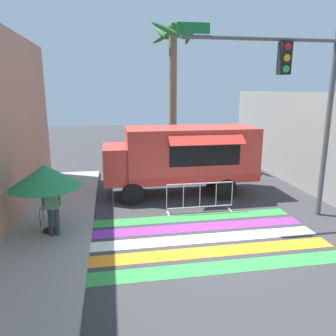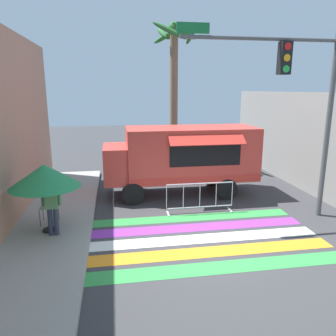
# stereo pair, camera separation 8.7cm
# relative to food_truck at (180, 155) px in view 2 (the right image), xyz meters

# --- Properties ---
(ground_plane) EXTENTS (60.00, 60.00, 0.00)m
(ground_plane) POSITION_rel_food_truck_xyz_m (-0.11, -4.29, -1.54)
(ground_plane) COLOR #38383A
(concrete_wall_right) EXTENTS (0.20, 16.00, 3.89)m
(concrete_wall_right) POSITION_rel_food_truck_xyz_m (5.13, -1.29, 0.40)
(concrete_wall_right) COLOR gray
(concrete_wall_right) RESTS_ON ground_plane
(crosswalk_painted) EXTENTS (6.40, 3.60, 0.01)m
(crosswalk_painted) POSITION_rel_food_truck_xyz_m (-0.11, -4.01, -1.54)
(crosswalk_painted) COLOR green
(crosswalk_painted) RESTS_ON ground_plane
(food_truck) EXTENTS (5.75, 2.46, 2.60)m
(food_truck) POSITION_rel_food_truck_xyz_m (0.00, 0.00, 0.00)
(food_truck) COLOR #D13D33
(food_truck) RESTS_ON ground_plane
(traffic_signal_pole) EXTENTS (4.83, 0.29, 5.72)m
(traffic_signal_pole) POSITION_rel_food_truck_xyz_m (3.04, -2.93, 2.42)
(traffic_signal_pole) COLOR #515456
(traffic_signal_pole) RESTS_ON ground_plane
(patio_umbrella) EXTENTS (1.88, 1.88, 1.90)m
(patio_umbrella) POSITION_rel_food_truck_xyz_m (-4.32, -3.14, 0.20)
(patio_umbrella) COLOR black
(patio_umbrella) RESTS_ON sidewalk_left
(folding_chair) EXTENTS (0.47, 0.47, 0.99)m
(folding_chair) POSITION_rel_food_truck_xyz_m (-4.41, -2.44, -0.79)
(folding_chair) COLOR #4C4C51
(folding_chair) RESTS_ON sidewalk_left
(vendor_person) EXTENTS (0.53, 0.21, 1.63)m
(vendor_person) POSITION_rel_food_truck_xyz_m (-4.14, -3.42, -0.47)
(vendor_person) COLOR #2D3347
(vendor_person) RESTS_ON sidewalk_left
(barricade_front) EXTENTS (2.25, 0.44, 1.02)m
(barricade_front) POSITION_rel_food_truck_xyz_m (0.27, -2.06, -1.03)
(barricade_front) COLOR #B7BABF
(barricade_front) RESTS_ON ground_plane
(palm_tree) EXTENTS (2.22, 2.34, 7.09)m
(palm_tree) POSITION_rel_food_truck_xyz_m (0.56, 4.19, 3.19)
(palm_tree) COLOR #7A664C
(palm_tree) RESTS_ON ground_plane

